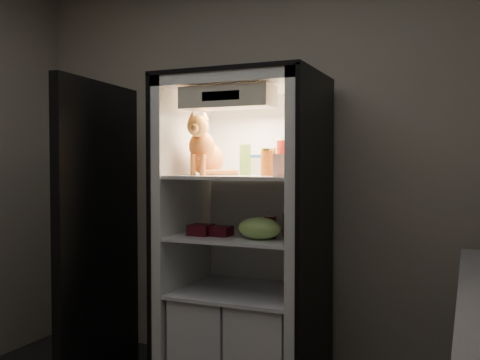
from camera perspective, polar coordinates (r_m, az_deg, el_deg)
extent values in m
plane|color=#AAA38E|center=(3.57, 3.27, 1.67)|extent=(3.60, 0.00, 3.60)
cube|color=white|center=(3.48, 2.52, -5.36)|extent=(0.85, 0.06, 1.85)
cube|color=white|center=(3.36, -5.79, -5.64)|extent=(0.06, 0.70, 1.85)
cube|color=white|center=(3.06, 7.35, -6.40)|extent=(0.06, 0.70, 1.85)
cube|color=white|center=(3.19, 0.47, 10.11)|extent=(0.85, 0.70, 0.06)
cube|color=black|center=(3.38, -6.42, -5.59)|extent=(0.02, 0.72, 1.87)
cube|color=black|center=(3.04, 8.12, -6.44)|extent=(0.02, 0.72, 1.87)
cube|color=black|center=(3.19, 0.47, 10.86)|extent=(0.90, 0.72, 0.02)
cube|color=white|center=(3.13, 0.25, 0.34)|extent=(0.73, 0.62, 0.02)
cube|color=white|center=(3.16, 0.25, -6.02)|extent=(0.73, 0.62, 0.02)
cube|color=white|center=(3.36, -2.61, -15.70)|extent=(0.34, 0.58, 0.48)
cube|color=white|center=(3.23, 3.24, -16.44)|extent=(0.34, 0.58, 0.48)
cube|color=white|center=(3.22, 0.25, -11.85)|extent=(0.73, 0.62, 0.02)
cube|color=#F8E9CB|center=(2.96, -1.36, 8.79)|extent=(0.52, 0.18, 0.12)
cube|color=black|center=(2.88, -2.07, 8.97)|extent=(0.22, 0.01, 0.05)
cube|color=black|center=(3.38, -14.75, -5.64)|extent=(0.16, 0.87, 1.85)
cube|color=white|center=(3.41, -15.42, -12.01)|extent=(0.13, 0.64, 0.12)
cube|color=white|center=(3.32, -15.50, -3.61)|extent=(0.13, 0.64, 0.12)
ellipsoid|color=orange|center=(3.22, -3.51, 2.24)|extent=(0.21, 0.26, 0.20)
ellipsoid|color=orange|center=(3.14, -4.11, 3.62)|extent=(0.17, 0.16, 0.17)
sphere|color=orange|center=(3.08, -4.52, 5.75)|extent=(0.14, 0.14, 0.12)
sphere|color=orange|center=(3.03, -4.88, 5.55)|extent=(0.06, 0.06, 0.05)
cone|color=orange|center=(3.11, -5.11, 6.85)|extent=(0.05, 0.05, 0.06)
cone|color=orange|center=(3.08, -3.81, 6.90)|extent=(0.05, 0.05, 0.06)
cylinder|color=orange|center=(3.09, -5.03, 1.63)|extent=(0.03, 0.03, 0.12)
cylinder|color=orange|center=(3.07, -3.99, 1.63)|extent=(0.03, 0.03, 0.12)
cylinder|color=orange|center=(3.11, -2.25, 0.83)|extent=(0.21, 0.15, 0.03)
cylinder|color=#268C35|center=(3.17, 0.56, 2.04)|extent=(0.07, 0.07, 0.17)
cylinder|color=#268C35|center=(3.17, 0.56, 3.67)|extent=(0.07, 0.07, 0.01)
cylinder|color=white|center=(3.26, 1.86, 1.49)|extent=(0.08, 0.08, 0.10)
cylinder|color=blue|center=(3.26, 1.86, 2.55)|extent=(0.09, 0.09, 0.02)
cylinder|color=maroon|center=(3.05, 3.03, 1.79)|extent=(0.09, 0.09, 0.14)
cylinder|color=gold|center=(3.05, 3.03, 3.24)|extent=(0.09, 0.09, 0.01)
cylinder|color=maroon|center=(3.13, 5.08, 2.36)|extent=(0.13, 0.13, 0.20)
cylinder|color=white|center=(3.13, 5.09, 4.37)|extent=(0.13, 0.13, 0.02)
cube|color=white|center=(2.85, 4.42, 1.59)|extent=(0.07, 0.07, 0.12)
cylinder|color=black|center=(3.18, 3.22, -4.77)|extent=(0.06, 0.06, 0.11)
cylinder|color=#B2B2B2|center=(3.17, 3.22, -3.74)|extent=(0.06, 0.06, 0.00)
cylinder|color=black|center=(3.07, 5.25, -4.83)|extent=(0.07, 0.07, 0.13)
cylinder|color=#B2B2B2|center=(3.06, 5.25, -3.57)|extent=(0.07, 0.07, 0.00)
cylinder|color=black|center=(3.01, 3.24, -5.06)|extent=(0.07, 0.07, 0.12)
cylinder|color=#B2B2B2|center=(3.00, 3.24, -3.86)|extent=(0.07, 0.07, 0.00)
cylinder|color=#593519|center=(3.15, 1.47, -5.20)|extent=(0.06, 0.06, 0.07)
cylinder|color=#B2B2B2|center=(3.14, 1.47, -4.46)|extent=(0.06, 0.06, 0.01)
ellipsoid|color=#93C95E|center=(2.96, 2.08, -5.17)|extent=(0.24, 0.18, 0.12)
cube|color=#490C15|center=(3.13, -4.20, -5.33)|extent=(0.13, 0.13, 0.06)
cube|color=#490C15|center=(3.10, -2.00, -5.47)|extent=(0.11, 0.11, 0.06)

